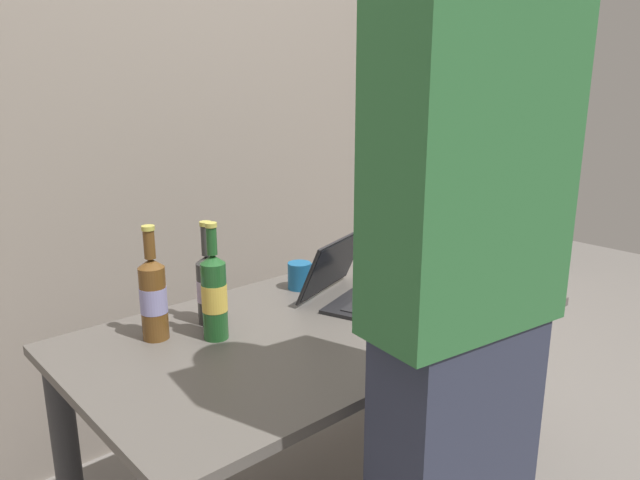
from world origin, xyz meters
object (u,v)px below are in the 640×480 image
beer_bottle_brown (209,286)px  coffee_mug (300,275)px  beer_bottle_dark (153,296)px  person_figure (463,308)px  beer_bottle_green (214,294)px  laptop (358,286)px

beer_bottle_brown → coffee_mug: size_ratio=2.72×
beer_bottle_dark → coffee_mug: size_ratio=2.85×
beer_bottle_brown → person_figure: bearing=-83.8°
beer_bottle_green → beer_bottle_brown: size_ratio=1.07×
beer_bottle_dark → person_figure: 0.87m
laptop → beer_bottle_brown: bearing=161.5°
coffee_mug → beer_bottle_brown: bearing=-172.2°
beer_bottle_brown → laptop: bearing=-18.5°
beer_bottle_green → beer_bottle_dark: bearing=139.0°
beer_bottle_green → beer_bottle_dark: size_ratio=1.02×
beer_bottle_dark → beer_bottle_brown: bearing=-1.9°
coffee_mug → person_figure: bearing=-109.3°
beer_bottle_brown → beer_bottle_dark: (-0.17, 0.01, 0.01)m
beer_bottle_green → beer_bottle_dark: 0.17m
beer_bottle_dark → person_figure: bearing=-72.5°
beer_bottle_green → beer_bottle_brown: (0.04, 0.10, -0.01)m
laptop → beer_bottle_green: bearing=174.2°
beer_bottle_brown → beer_bottle_dark: beer_bottle_dark is taller
laptop → beer_bottle_dark: beer_bottle_dark is taller
beer_bottle_green → coffee_mug: 0.47m
beer_bottle_dark → person_figure: (0.26, -0.82, 0.14)m
beer_bottle_brown → beer_bottle_dark: bearing=178.1°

